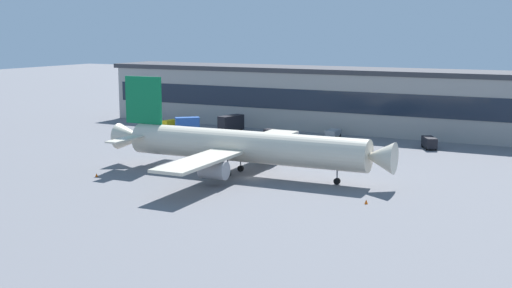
{
  "coord_description": "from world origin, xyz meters",
  "views": [
    {
      "loc": [
        52.69,
        -100.77,
        25.29
      ],
      "look_at": [
        -2.33,
        5.27,
        5.0
      ],
      "focal_mm": 47.09,
      "sensor_mm": 36.0,
      "label": 1
    }
  ],
  "objects_px": {
    "stair_truck": "(187,123)",
    "follow_me_car": "(170,123)",
    "airliner": "(241,146)",
    "crew_van": "(429,142)",
    "pushback_tractor": "(333,133)",
    "catering_truck": "(231,123)",
    "traffic_cone_0": "(366,202)",
    "belt_loader": "(277,133)",
    "traffic_cone_1": "(97,175)"
  },
  "relations": [
    {
      "from": "crew_van",
      "to": "traffic_cone_0",
      "type": "height_order",
      "value": "crew_van"
    },
    {
      "from": "follow_me_car",
      "to": "belt_loader",
      "type": "relative_size",
      "value": 0.69
    },
    {
      "from": "crew_van",
      "to": "traffic_cone_1",
      "type": "height_order",
      "value": "crew_van"
    },
    {
      "from": "follow_me_car",
      "to": "catering_truck",
      "type": "distance_m",
      "value": 18.62
    },
    {
      "from": "pushback_tractor",
      "to": "traffic_cone_1",
      "type": "distance_m",
      "value": 63.89
    },
    {
      "from": "traffic_cone_0",
      "to": "traffic_cone_1",
      "type": "xyz_separation_m",
      "value": [
        -47.77,
        -3.81,
        -0.02
      ]
    },
    {
      "from": "follow_me_car",
      "to": "catering_truck",
      "type": "height_order",
      "value": "catering_truck"
    },
    {
      "from": "airliner",
      "to": "crew_van",
      "type": "relative_size",
      "value": 9.58
    },
    {
      "from": "stair_truck",
      "to": "follow_me_car",
      "type": "xyz_separation_m",
      "value": [
        -8.18,
        4.35,
        -0.89
      ]
    },
    {
      "from": "stair_truck",
      "to": "traffic_cone_0",
      "type": "height_order",
      "value": "stair_truck"
    },
    {
      "from": "stair_truck",
      "to": "traffic_cone_1",
      "type": "bearing_deg",
      "value": -73.49
    },
    {
      "from": "stair_truck",
      "to": "follow_me_car",
      "type": "distance_m",
      "value": 9.31
    },
    {
      "from": "traffic_cone_0",
      "to": "stair_truck",
      "type": "bearing_deg",
      "value": 142.44
    },
    {
      "from": "stair_truck",
      "to": "crew_van",
      "type": "height_order",
      "value": "stair_truck"
    },
    {
      "from": "airliner",
      "to": "traffic_cone_0",
      "type": "bearing_deg",
      "value": -19.61
    },
    {
      "from": "crew_van",
      "to": "pushback_tractor",
      "type": "height_order",
      "value": "crew_van"
    },
    {
      "from": "crew_van",
      "to": "belt_loader",
      "type": "height_order",
      "value": "crew_van"
    },
    {
      "from": "belt_loader",
      "to": "pushback_tractor",
      "type": "bearing_deg",
      "value": 32.38
    },
    {
      "from": "airliner",
      "to": "stair_truck",
      "type": "xyz_separation_m",
      "value": [
        -37.21,
        39.39,
        -3.19
      ]
    },
    {
      "from": "follow_me_car",
      "to": "traffic_cone_0",
      "type": "distance_m",
      "value": 89.05
    },
    {
      "from": "stair_truck",
      "to": "crew_van",
      "type": "distance_m",
      "value": 60.64
    },
    {
      "from": "belt_loader",
      "to": "traffic_cone_0",
      "type": "distance_m",
      "value": 62.47
    },
    {
      "from": "catering_truck",
      "to": "crew_van",
      "type": "bearing_deg",
      "value": -1.78
    },
    {
      "from": "belt_loader",
      "to": "traffic_cone_0",
      "type": "xyz_separation_m",
      "value": [
        38.35,
        -49.31,
        -0.82
      ]
    },
    {
      "from": "traffic_cone_0",
      "to": "crew_van",
      "type": "bearing_deg",
      "value": 93.08
    },
    {
      "from": "airliner",
      "to": "stair_truck",
      "type": "distance_m",
      "value": 54.28
    },
    {
      "from": "airliner",
      "to": "stair_truck",
      "type": "bearing_deg",
      "value": 133.37
    },
    {
      "from": "traffic_cone_1",
      "to": "follow_me_car",
      "type": "bearing_deg",
      "value": 112.66
    },
    {
      "from": "airliner",
      "to": "pushback_tractor",
      "type": "distance_m",
      "value": 47.44
    },
    {
      "from": "stair_truck",
      "to": "catering_truck",
      "type": "xyz_separation_m",
      "value": [
        10.4,
        4.12,
        0.31
      ]
    },
    {
      "from": "airliner",
      "to": "follow_me_car",
      "type": "distance_m",
      "value": 63.17
    },
    {
      "from": "airliner",
      "to": "follow_me_car",
      "type": "height_order",
      "value": "airliner"
    },
    {
      "from": "crew_van",
      "to": "pushback_tractor",
      "type": "relative_size",
      "value": 1.16
    },
    {
      "from": "traffic_cone_1",
      "to": "traffic_cone_0",
      "type": "bearing_deg",
      "value": 4.56
    },
    {
      "from": "stair_truck",
      "to": "traffic_cone_0",
      "type": "xyz_separation_m",
      "value": [
        63.34,
        -48.7,
        -1.65
      ]
    },
    {
      "from": "traffic_cone_1",
      "to": "crew_van",
      "type": "bearing_deg",
      "value": 50.74
    },
    {
      "from": "crew_van",
      "to": "belt_loader",
      "type": "relative_size",
      "value": 0.84
    },
    {
      "from": "stair_truck",
      "to": "follow_me_car",
      "type": "height_order",
      "value": "stair_truck"
    },
    {
      "from": "airliner",
      "to": "stair_truck",
      "type": "height_order",
      "value": "airliner"
    },
    {
      "from": "airliner",
      "to": "belt_loader",
      "type": "distance_m",
      "value": 42.02
    },
    {
      "from": "follow_me_car",
      "to": "catering_truck",
      "type": "xyz_separation_m",
      "value": [
        18.58,
        -0.23,
        1.2
      ]
    },
    {
      "from": "follow_me_car",
      "to": "traffic_cone_0",
      "type": "xyz_separation_m",
      "value": [
        71.52,
        -53.06,
        -0.76
      ]
    },
    {
      "from": "follow_me_car",
      "to": "belt_loader",
      "type": "bearing_deg",
      "value": -6.44
    },
    {
      "from": "airliner",
      "to": "traffic_cone_0",
      "type": "height_order",
      "value": "airliner"
    },
    {
      "from": "pushback_tractor",
      "to": "traffic_cone_0",
      "type": "height_order",
      "value": "pushback_tractor"
    },
    {
      "from": "follow_me_car",
      "to": "stair_truck",
      "type": "bearing_deg",
      "value": -28.04
    },
    {
      "from": "belt_loader",
      "to": "traffic_cone_1",
      "type": "bearing_deg",
      "value": -100.06
    },
    {
      "from": "crew_van",
      "to": "traffic_cone_0",
      "type": "bearing_deg",
      "value": -86.92
    },
    {
      "from": "catering_truck",
      "to": "pushback_tractor",
      "type": "distance_m",
      "value": 26.34
    },
    {
      "from": "belt_loader",
      "to": "pushback_tractor",
      "type": "xyz_separation_m",
      "value": [
        11.45,
        7.26,
        -0.1
      ]
    }
  ]
}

